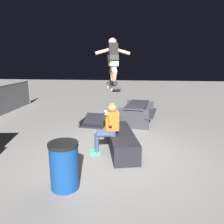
{
  "coord_description": "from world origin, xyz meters",
  "views": [
    {
      "loc": [
        -5.24,
        -0.4,
        2.39
      ],
      "look_at": [
        0.04,
        0.16,
        1.09
      ],
      "focal_mm": 34.65,
      "sensor_mm": 36.0,
      "label": 1
    }
  ],
  "objects_px": {
    "skateboard": "(113,87)",
    "picnic_table_back": "(137,110)",
    "kicker_ramp": "(94,123)",
    "skater_airborne": "(113,59)",
    "person_sitting_on_ledge": "(108,125)",
    "ledge_box_main": "(121,141)",
    "trash_bin": "(64,165)"
  },
  "relations": [
    {
      "from": "skateboard",
      "to": "picnic_table_back",
      "type": "xyz_separation_m",
      "value": [
        2.59,
        -0.65,
        -1.22
      ]
    },
    {
      "from": "picnic_table_back",
      "to": "trash_bin",
      "type": "relative_size",
      "value": 2.1
    },
    {
      "from": "skater_airborne",
      "to": "trash_bin",
      "type": "xyz_separation_m",
      "value": [
        -1.96,
        0.72,
        -1.94
      ]
    },
    {
      "from": "skater_airborne",
      "to": "kicker_ramp",
      "type": "distance_m",
      "value": 3.27
    },
    {
      "from": "person_sitting_on_ledge",
      "to": "skateboard",
      "type": "relative_size",
      "value": 1.29
    },
    {
      "from": "skateboard",
      "to": "picnic_table_back",
      "type": "height_order",
      "value": "skateboard"
    },
    {
      "from": "person_sitting_on_ledge",
      "to": "picnic_table_back",
      "type": "relative_size",
      "value": 0.7
    },
    {
      "from": "ledge_box_main",
      "to": "skateboard",
      "type": "distance_m",
      "value": 1.48
    },
    {
      "from": "skateboard",
      "to": "trash_bin",
      "type": "height_order",
      "value": "skateboard"
    },
    {
      "from": "ledge_box_main",
      "to": "person_sitting_on_ledge",
      "type": "height_order",
      "value": "person_sitting_on_ledge"
    },
    {
      "from": "picnic_table_back",
      "to": "trash_bin",
      "type": "bearing_deg",
      "value": 162.9
    },
    {
      "from": "person_sitting_on_ledge",
      "to": "kicker_ramp",
      "type": "height_order",
      "value": "person_sitting_on_ledge"
    },
    {
      "from": "person_sitting_on_ledge",
      "to": "ledge_box_main",
      "type": "bearing_deg",
      "value": -55.05
    },
    {
      "from": "skateboard",
      "to": "trash_bin",
      "type": "relative_size",
      "value": 1.14
    },
    {
      "from": "person_sitting_on_ledge",
      "to": "skater_airborne",
      "type": "distance_m",
      "value": 1.69
    },
    {
      "from": "person_sitting_on_ledge",
      "to": "kicker_ramp",
      "type": "distance_m",
      "value": 2.6
    },
    {
      "from": "kicker_ramp",
      "to": "skater_airborne",
      "type": "bearing_deg",
      "value": -156.58
    },
    {
      "from": "skateboard",
      "to": "person_sitting_on_ledge",
      "type": "bearing_deg",
      "value": 151.17
    },
    {
      "from": "ledge_box_main",
      "to": "skater_airborne",
      "type": "relative_size",
      "value": 1.87
    },
    {
      "from": "skateboard",
      "to": "skater_airborne",
      "type": "relative_size",
      "value": 0.92
    },
    {
      "from": "trash_bin",
      "to": "kicker_ramp",
      "type": "bearing_deg",
      "value": 2.76
    },
    {
      "from": "ledge_box_main",
      "to": "skateboard",
      "type": "height_order",
      "value": "skateboard"
    },
    {
      "from": "skater_airborne",
      "to": "person_sitting_on_ledge",
      "type": "bearing_deg",
      "value": 159.09
    },
    {
      "from": "person_sitting_on_ledge",
      "to": "picnic_table_back",
      "type": "distance_m",
      "value": 2.92
    },
    {
      "from": "skater_airborne",
      "to": "picnic_table_back",
      "type": "bearing_deg",
      "value": -14.67
    },
    {
      "from": "skateboard",
      "to": "skater_airborne",
      "type": "bearing_deg",
      "value": 16.44
    },
    {
      "from": "kicker_ramp",
      "to": "trash_bin",
      "type": "xyz_separation_m",
      "value": [
        -4.06,
        -0.2,
        0.38
      ]
    },
    {
      "from": "ledge_box_main",
      "to": "trash_bin",
      "type": "height_order",
      "value": "trash_bin"
    },
    {
      "from": "skateboard",
      "to": "kicker_ramp",
      "type": "bearing_deg",
      "value": 23.25
    },
    {
      "from": "kicker_ramp",
      "to": "picnic_table_back",
      "type": "height_order",
      "value": "picnic_table_back"
    },
    {
      "from": "skateboard",
      "to": "picnic_table_back",
      "type": "distance_m",
      "value": 2.94
    },
    {
      "from": "trash_bin",
      "to": "person_sitting_on_ledge",
      "type": "bearing_deg",
      "value": -20.04
    }
  ]
}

